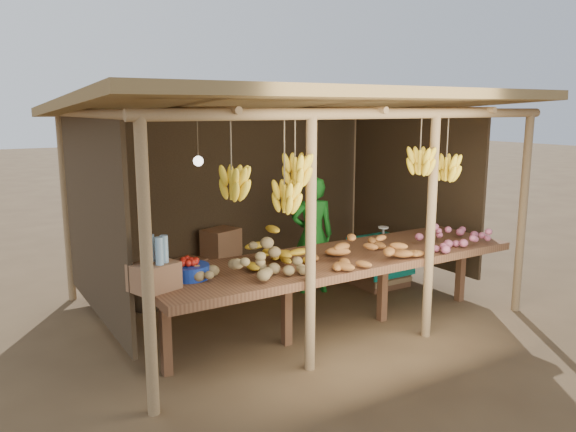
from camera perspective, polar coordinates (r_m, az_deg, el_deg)
ground at (r=6.61m, az=0.00°, el=-8.97°), size 60.00×60.00×0.00m
stall_structure at (r=6.12m, az=0.09°, el=7.71°), size 4.70×3.50×2.43m
counter at (r=5.64m, az=5.08°, el=-4.66°), size 3.90×1.05×0.80m
potato_heap at (r=4.96m, az=-3.81°, el=-3.89°), size 1.03×0.63×0.37m
sweet_potato_heap at (r=5.47m, az=8.07°, el=-2.62°), size 1.02×0.72×0.36m
onion_heap at (r=6.27m, az=16.78°, el=-1.23°), size 0.93×0.63×0.36m
banana_pile at (r=5.27m, az=-1.30°, el=-3.06°), size 0.69×0.45×0.35m
tomato_basin at (r=4.93m, az=-9.98°, el=-5.42°), size 0.34×0.34×0.18m
bottle_box at (r=4.66m, az=-13.48°, el=-5.29°), size 0.42×0.38×0.45m
vendor at (r=6.87m, az=2.51°, el=-1.95°), size 0.61×0.51×1.44m
tarp_crate at (r=7.30m, az=9.36°, el=-4.49°), size 0.68×0.58×0.80m
carton_stack at (r=7.34m, az=-7.91°, el=-4.55°), size 1.01×0.49×0.69m
burlap_sacks at (r=6.55m, az=-15.70°, el=-7.46°), size 0.75×0.39×0.53m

